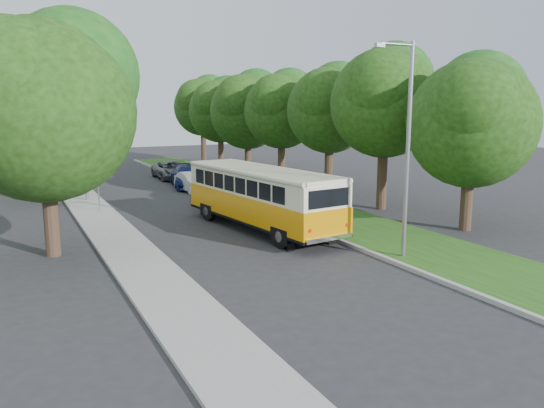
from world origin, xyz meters
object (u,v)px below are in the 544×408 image
vintage_bus (261,199)px  car_white (193,182)px  car_silver (208,196)px  lamppost_far (81,134)px  car_grey (171,170)px  lamppost_near (406,144)px  car_blue (188,176)px

vintage_bus → car_white: size_ratio=2.45×
car_silver → car_white: 5.78m
lamppost_far → car_grey: size_ratio=1.49×
vintage_bus → car_silver: vintage_bus is taller
lamppost_near → car_silver: lamppost_near is taller
car_grey → car_white: bearing=-93.3°
lamppost_far → car_silver: lamppost_far is taller
lamppost_near → lamppost_far: 20.53m
car_white → car_grey: bearing=83.8°
car_white → lamppost_near: bearing=-86.4°
car_white → car_blue: bearing=79.1°
vintage_bus → car_silver: 6.76m
lamppost_near → vintage_bus: size_ratio=0.80×
lamppost_far → vintage_bus: lamppost_far is taller
car_grey → lamppost_near: bearing=-86.2°
lamppost_near → car_silver: (-2.80, 13.53, -3.75)m
car_silver → car_blue: size_ratio=0.68×
lamppost_far → vintage_bus: bearing=-61.7°
car_blue → lamppost_far: bearing=-147.5°
lamppost_far → lamppost_near: bearing=-64.3°
car_blue → vintage_bus: bearing=-84.0°
vintage_bus → car_blue: size_ratio=1.88×
car_silver → car_grey: 12.99m
vintage_bus → car_white: bearing=79.2°
vintage_bus → car_blue: vintage_bus is taller
lamppost_near → car_grey: (-1.21, 26.42, -3.67)m
car_blue → car_grey: bearing=98.4°
car_white → car_blue: 2.32m
lamppost_far → car_grey: 11.56m
lamppost_near → lamppost_far: size_ratio=1.07×
car_white → car_blue: car_blue is taller
lamppost_near → car_blue: size_ratio=1.51×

